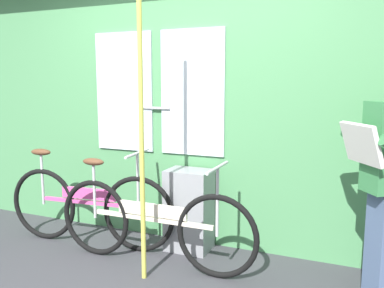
{
  "coord_description": "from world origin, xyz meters",
  "views": [
    {
      "loc": [
        1.57,
        -2.16,
        1.46
      ],
      "look_at": [
        0.36,
        0.64,
        1.0
      ],
      "focal_mm": 38.17,
      "sensor_mm": 36.0,
      "label": 1
    }
  ],
  "objects_px": {
    "bicycle_leaning_behind": "(151,223)",
    "trash_bin_by_wall": "(189,210)",
    "handrail_pole": "(141,122)",
    "bicycle_near_door": "(88,206)"
  },
  "relations": [
    {
      "from": "handrail_pole",
      "to": "trash_bin_by_wall",
      "type": "bearing_deg",
      "value": 81.19
    },
    {
      "from": "bicycle_leaning_behind",
      "to": "trash_bin_by_wall",
      "type": "bearing_deg",
      "value": 69.32
    },
    {
      "from": "trash_bin_by_wall",
      "to": "handrail_pole",
      "type": "xyz_separation_m",
      "value": [
        -0.1,
        -0.63,
        0.82
      ]
    },
    {
      "from": "trash_bin_by_wall",
      "to": "handrail_pole",
      "type": "distance_m",
      "value": 1.04
    },
    {
      "from": "bicycle_near_door",
      "to": "handrail_pole",
      "type": "relative_size",
      "value": 0.69
    },
    {
      "from": "bicycle_near_door",
      "to": "trash_bin_by_wall",
      "type": "relative_size",
      "value": 2.29
    },
    {
      "from": "bicycle_near_door",
      "to": "bicycle_leaning_behind",
      "type": "height_order",
      "value": "bicycle_near_door"
    },
    {
      "from": "handrail_pole",
      "to": "bicycle_near_door",
      "type": "bearing_deg",
      "value": 154.89
    },
    {
      "from": "bicycle_near_door",
      "to": "trash_bin_by_wall",
      "type": "height_order",
      "value": "bicycle_near_door"
    },
    {
      "from": "bicycle_leaning_behind",
      "to": "trash_bin_by_wall",
      "type": "height_order",
      "value": "bicycle_leaning_behind"
    }
  ]
}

